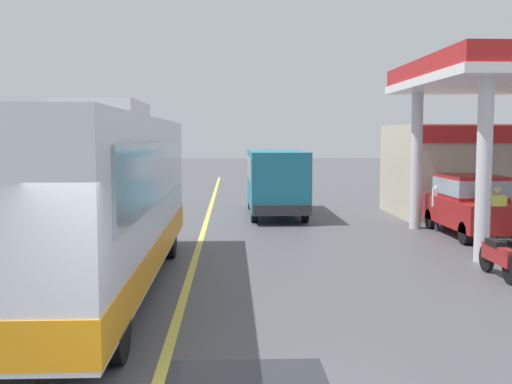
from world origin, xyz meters
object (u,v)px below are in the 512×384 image
minibus_opposing_lane (276,176)px  pedestrian_by_shop (497,213)px  car_at_pump (471,202)px  motorcycle_parked_forecourt (498,257)px  pedestrian_near_pump (440,202)px  coach_bus_main (93,202)px

minibus_opposing_lane → pedestrian_by_shop: bearing=-52.9°
car_at_pump → motorcycle_parked_forecourt: size_ratio=2.33×
car_at_pump → motorcycle_parked_forecourt: 5.83m
motorcycle_parked_forecourt → pedestrian_near_pump: 6.54m
minibus_opposing_lane → coach_bus_main: bearing=-110.5°
coach_bus_main → minibus_opposing_lane: bearing=69.5°
minibus_opposing_lane → pedestrian_near_pump: (4.88, -4.25, -0.54)m
motorcycle_parked_forecourt → pedestrian_near_pump: size_ratio=1.08×
car_at_pump → coach_bus_main: bearing=-146.9°
coach_bus_main → pedestrian_near_pump: size_ratio=6.65×
car_at_pump → pedestrian_by_shop: size_ratio=2.53×
coach_bus_main → motorcycle_parked_forecourt: size_ratio=6.13×
car_at_pump → pedestrian_by_shop: car_at_pump is taller
coach_bus_main → minibus_opposing_lane: coach_bus_main is taller
coach_bus_main → pedestrian_near_pump: (9.19, 7.27, -0.79)m
minibus_opposing_lane → pedestrian_by_shop: 9.01m
coach_bus_main → minibus_opposing_lane: 12.30m
motorcycle_parked_forecourt → pedestrian_near_pump: bearing=81.8°
coach_bus_main → car_at_pump: bearing=33.1°
motorcycle_parked_forecourt → pedestrian_near_pump: pedestrian_near_pump is taller
coach_bus_main → motorcycle_parked_forecourt: bearing=5.6°
motorcycle_parked_forecourt → pedestrian_by_shop: bearing=67.3°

